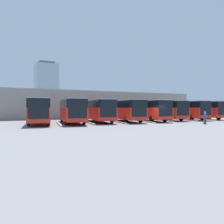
# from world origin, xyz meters

# --- Properties ---
(ground_plane) EXTENTS (600.00, 600.00, 0.00)m
(ground_plane) POSITION_xyz_m (0.00, 0.00, 0.00)
(ground_plane) COLOR slate
(bus_0) EXTENTS (4.16, 11.22, 3.35)m
(bus_0) POSITION_xyz_m (-14.98, -5.60, 1.86)
(bus_0) COLOR red
(bus_0) RESTS_ON ground_plane
(curb_divider_0) EXTENTS (1.40, 7.59, 0.15)m
(curb_divider_0) POSITION_xyz_m (-12.85, -3.98, 0.07)
(curb_divider_0) COLOR #9E9E99
(curb_divider_0) RESTS_ON ground_plane
(bus_1) EXTENTS (4.16, 11.22, 3.35)m
(bus_1) POSITION_xyz_m (-10.70, -5.44, 1.86)
(bus_1) COLOR red
(bus_1) RESTS_ON ground_plane
(curb_divider_1) EXTENTS (1.40, 7.59, 0.15)m
(curb_divider_1) POSITION_xyz_m (-8.56, -3.82, 0.07)
(curb_divider_1) COLOR #9E9E99
(curb_divider_1) RESTS_ON ground_plane
(bus_2) EXTENTS (4.16, 11.22, 3.35)m
(bus_2) POSITION_xyz_m (-6.42, -6.03, 1.86)
(bus_2) COLOR red
(bus_2) RESTS_ON ground_plane
(curb_divider_2) EXTENTS (1.40, 7.59, 0.15)m
(curb_divider_2) POSITION_xyz_m (-4.28, -4.41, 0.07)
(curb_divider_2) COLOR #9E9E99
(curb_divider_2) RESTS_ON ground_plane
(bus_3) EXTENTS (4.16, 11.22, 3.35)m
(bus_3) POSITION_xyz_m (-2.14, -5.00, 1.86)
(bus_3) COLOR red
(bus_3) RESTS_ON ground_plane
(curb_divider_3) EXTENTS (1.40, 7.59, 0.15)m
(curb_divider_3) POSITION_xyz_m (0.00, -3.38, 0.07)
(curb_divider_3) COLOR #9E9E99
(curb_divider_3) RESTS_ON ground_plane
(bus_4) EXTENTS (4.16, 11.22, 3.35)m
(bus_4) POSITION_xyz_m (2.14, -5.21, 1.86)
(bus_4) COLOR red
(bus_4) RESTS_ON ground_plane
(curb_divider_4) EXTENTS (1.40, 7.59, 0.15)m
(curb_divider_4) POSITION_xyz_m (4.28, -3.59, 0.07)
(curb_divider_4) COLOR #9E9E99
(curb_divider_4) RESTS_ON ground_plane
(bus_5) EXTENTS (4.16, 11.22, 3.35)m
(bus_5) POSITION_xyz_m (6.43, -5.87, 1.86)
(bus_5) COLOR red
(bus_5) RESTS_ON ground_plane
(curb_divider_5) EXTENTS (1.40, 7.59, 0.15)m
(curb_divider_5) POSITION_xyz_m (8.56, -4.25, 0.07)
(curb_divider_5) COLOR #9E9E99
(curb_divider_5) RESTS_ON ground_plane
(bus_6) EXTENTS (4.16, 11.22, 3.35)m
(bus_6) POSITION_xyz_m (10.71, -5.11, 1.86)
(bus_6) COLOR red
(bus_6) RESTS_ON ground_plane
(curb_divider_6) EXTENTS (1.40, 7.59, 0.15)m
(curb_divider_6) POSITION_xyz_m (12.85, -3.49, 0.07)
(curb_divider_6) COLOR #9E9E99
(curb_divider_6) RESTS_ON ground_plane
(bus_7) EXTENTS (4.16, 11.22, 3.35)m
(bus_7) POSITION_xyz_m (14.99, -5.60, 1.86)
(bus_7) COLOR red
(bus_7) RESTS_ON ground_plane
(pedestrian) EXTENTS (0.50, 0.50, 1.67)m
(pedestrian) POSITION_xyz_m (-4.55, 4.35, 0.90)
(pedestrian) COLOR brown
(pedestrian) RESTS_ON ground_plane
(station_building) EXTENTS (43.65, 16.26, 5.58)m
(station_building) POSITION_xyz_m (0.00, -22.80, 2.81)
(station_building) COLOR gray
(station_building) RESTS_ON ground_plane
(office_tower) EXTENTS (21.93, 21.93, 49.12)m
(office_tower) POSITION_xyz_m (-19.98, -208.82, 23.96)
(office_tower) COLOR #93A8B7
(office_tower) RESTS_ON ground_plane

